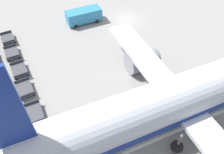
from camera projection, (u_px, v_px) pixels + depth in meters
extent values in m
plane|color=gray|center=(126.00, 20.00, 35.37)|extent=(500.00, 500.00, 0.00)
cylinder|color=silver|center=(194.00, 91.00, 20.10)|extent=(8.37, 32.39, 4.03)
cube|color=silver|center=(18.00, 153.00, 15.32)|extent=(7.78, 2.15, 0.24)
cube|color=silver|center=(180.00, 102.00, 20.39)|extent=(27.61, 6.49, 0.44)
cylinder|color=gray|center=(142.00, 60.00, 26.35)|extent=(3.17, 4.02, 2.69)
cube|color=navy|center=(192.00, 96.00, 20.60)|extent=(8.01, 29.21, 0.73)
cylinder|color=#56565B|center=(179.00, 141.00, 18.76)|extent=(0.24, 0.24, 1.96)
sphere|color=black|center=(177.00, 147.00, 19.46)|extent=(1.13, 1.13, 1.13)
cylinder|color=#56565B|center=(145.00, 94.00, 22.48)|extent=(0.24, 0.24, 1.96)
sphere|color=black|center=(144.00, 99.00, 23.18)|extent=(1.13, 1.13, 1.13)
cube|color=teal|center=(84.00, 15.00, 34.04)|extent=(2.76, 5.63, 1.80)
cube|color=#1E232D|center=(99.00, 10.00, 34.60)|extent=(1.85, 0.28, 0.63)
sphere|color=black|center=(97.00, 21.00, 34.53)|extent=(0.60, 0.60, 0.60)
sphere|color=black|center=(92.00, 15.00, 35.84)|extent=(0.60, 0.60, 0.60)
sphere|color=black|center=(76.00, 26.00, 33.49)|extent=(0.60, 0.60, 0.60)
sphere|color=black|center=(72.00, 20.00, 34.79)|extent=(0.60, 0.60, 0.60)
sphere|color=black|center=(0.00, 64.00, 27.72)|extent=(0.36, 0.36, 0.36)
sphere|color=black|center=(4.00, 82.00, 25.44)|extent=(0.36, 0.36, 0.36)
sphere|color=black|center=(2.00, 72.00, 26.59)|extent=(0.36, 0.36, 0.36)
cube|color=#424449|center=(1.00, 99.00, 23.24)|extent=(2.62, 1.67, 0.10)
cube|color=#2D333D|center=(3.00, 106.00, 22.34)|extent=(0.09, 1.66, 0.32)
cube|color=#333338|center=(5.00, 111.00, 22.34)|extent=(0.70, 0.06, 0.06)
sphere|color=black|center=(11.00, 104.00, 23.22)|extent=(0.36, 0.36, 0.36)
sphere|color=black|center=(7.00, 93.00, 24.31)|extent=(0.36, 0.36, 0.36)
cube|color=#424449|center=(7.00, 125.00, 21.04)|extent=(2.61, 1.66, 0.10)
cube|color=#2D333D|center=(10.00, 134.00, 20.14)|extent=(0.08, 1.66, 0.32)
cube|color=#2D333D|center=(3.00, 114.00, 21.65)|extent=(0.08, 1.66, 0.32)
cube|color=#333338|center=(12.00, 139.00, 20.15)|extent=(0.70, 0.06, 0.06)
sphere|color=black|center=(3.00, 138.00, 20.51)|extent=(0.36, 0.36, 0.36)
sphere|color=black|center=(18.00, 131.00, 21.02)|extent=(0.36, 0.36, 0.36)
sphere|color=black|center=(13.00, 117.00, 22.11)|extent=(0.36, 0.36, 0.36)
cube|color=#424449|center=(8.00, 38.00, 30.87)|extent=(2.66, 1.75, 0.10)
cube|color=#2D333D|center=(9.00, 42.00, 29.96)|extent=(0.13, 1.66, 0.32)
cube|color=#2D333D|center=(5.00, 33.00, 31.49)|extent=(0.13, 1.66, 0.32)
cube|color=#333338|center=(10.00, 45.00, 29.96)|extent=(0.70, 0.08, 0.06)
sphere|color=black|center=(5.00, 45.00, 30.34)|extent=(0.36, 0.36, 0.36)
sphere|color=black|center=(15.00, 42.00, 30.83)|extent=(0.36, 0.36, 0.36)
sphere|color=black|center=(2.00, 39.00, 31.45)|extent=(0.36, 0.36, 0.36)
sphere|color=black|center=(12.00, 36.00, 31.94)|extent=(0.36, 0.36, 0.36)
cube|color=#424449|center=(12.00, 53.00, 28.64)|extent=(2.70, 1.81, 0.10)
cube|color=#2D333D|center=(13.00, 57.00, 27.72)|extent=(0.18, 1.66, 0.32)
cube|color=#2D333D|center=(10.00, 46.00, 29.27)|extent=(0.18, 1.66, 0.32)
cube|color=#333338|center=(15.00, 61.00, 27.71)|extent=(0.70, 0.10, 0.06)
sphere|color=black|center=(8.00, 61.00, 28.12)|extent=(0.36, 0.36, 0.36)
sphere|color=black|center=(20.00, 57.00, 28.58)|extent=(0.36, 0.36, 0.36)
sphere|color=black|center=(6.00, 53.00, 29.24)|extent=(0.36, 0.36, 0.36)
sphere|color=black|center=(17.00, 49.00, 29.70)|extent=(0.36, 0.36, 0.36)
cube|color=#424449|center=(19.00, 70.00, 26.40)|extent=(2.67, 1.76, 0.10)
cube|color=#2D333D|center=(21.00, 75.00, 25.48)|extent=(0.14, 1.66, 0.32)
cube|color=#2D333D|center=(16.00, 62.00, 27.02)|extent=(0.14, 1.66, 0.32)
cube|color=#333338|center=(23.00, 79.00, 25.48)|extent=(0.70, 0.09, 0.06)
sphere|color=black|center=(16.00, 79.00, 25.87)|extent=(0.36, 0.36, 0.36)
sphere|color=black|center=(28.00, 74.00, 26.35)|extent=(0.36, 0.36, 0.36)
sphere|color=black|center=(13.00, 69.00, 26.98)|extent=(0.36, 0.36, 0.36)
sphere|color=black|center=(24.00, 66.00, 27.46)|extent=(0.36, 0.36, 0.36)
cube|color=#424449|center=(24.00, 89.00, 24.27)|extent=(2.68, 1.78, 0.10)
cube|color=#2D333D|center=(27.00, 95.00, 23.35)|extent=(0.15, 1.66, 0.32)
cube|color=#2D333D|center=(21.00, 80.00, 24.89)|extent=(0.15, 1.66, 0.32)
cube|color=#333338|center=(28.00, 100.00, 23.34)|extent=(0.70, 0.09, 0.06)
sphere|color=black|center=(21.00, 99.00, 23.74)|extent=(0.36, 0.36, 0.36)
sphere|color=black|center=(34.00, 94.00, 24.21)|extent=(0.36, 0.36, 0.36)
sphere|color=black|center=(17.00, 88.00, 24.85)|extent=(0.36, 0.36, 0.36)
sphere|color=black|center=(30.00, 83.00, 25.33)|extent=(0.36, 0.36, 0.36)
cube|color=#424449|center=(34.00, 113.00, 21.99)|extent=(2.77, 1.92, 0.10)
cube|color=#2D333D|center=(36.00, 122.00, 21.04)|extent=(0.25, 1.66, 0.32)
cube|color=#2D333D|center=(31.00, 103.00, 22.63)|extent=(0.25, 1.66, 0.32)
cube|color=#333338|center=(38.00, 127.00, 21.03)|extent=(0.70, 0.13, 0.06)
sphere|color=black|center=(30.00, 125.00, 21.47)|extent=(0.36, 0.36, 0.36)
sphere|color=black|center=(44.00, 120.00, 21.89)|extent=(0.36, 0.36, 0.36)
sphere|color=black|center=(26.00, 111.00, 22.61)|extent=(0.36, 0.36, 0.36)
sphere|color=black|center=(40.00, 106.00, 23.04)|extent=(0.36, 0.36, 0.36)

